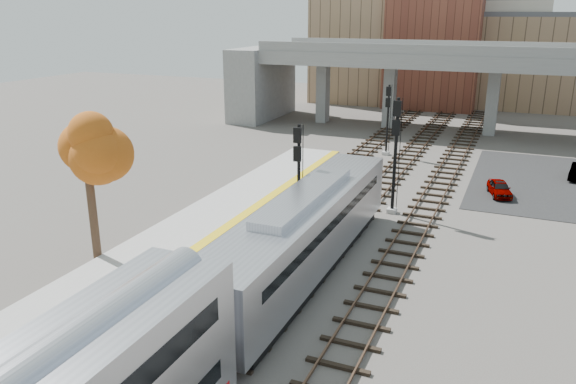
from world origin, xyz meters
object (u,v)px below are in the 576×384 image
Objects in this scene: tree at (85,148)px; car_a at (500,188)px; signal_mast_mid at (395,156)px; signal_mast_near at (298,184)px; locomotive at (305,232)px; signal_mast_far at (387,122)px.

tree is 2.56× the size of car_a.
signal_mast_mid is 2.34× the size of car_a.
signal_mast_mid is (4.10, 6.30, 0.58)m from signal_mast_near.
signal_mast_near is at bearing 116.16° from locomotive.
signal_mast_far is (-4.10, 15.33, -0.79)m from signal_mast_mid.
tree is (-12.72, -13.40, 2.31)m from signal_mast_mid.
signal_mast_mid is 1.18× the size of signal_mast_far.
signal_mast_far is at bearing 123.59° from car_a.
car_a is at bearing 51.02° from signal_mast_near.
car_a is (10.38, 12.83, -2.68)m from signal_mast_near.
locomotive is 2.29× the size of tree.
signal_mast_near reaches higher than car_a.
tree reaches higher than signal_mast_far.
signal_mast_near is 11.54m from tree.
signal_mast_far is at bearing 90.00° from signal_mast_near.
locomotive is at bearing 14.78° from tree.
locomotive is 4.86m from signal_mast_near.
signal_mast_near is (-2.10, 4.27, 0.99)m from locomotive.
signal_mast_far reaches higher than car_a.
locomotive is at bearing -85.36° from signal_mast_far.
locomotive is 19.08m from car_a.
signal_mast_near is at bearing -145.11° from car_a.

